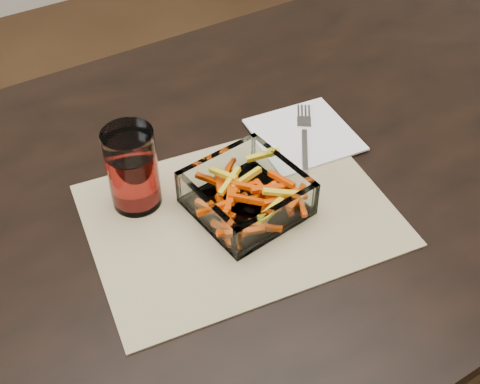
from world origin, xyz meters
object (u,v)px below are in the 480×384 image
Objects in this scene: glass_bowl at (246,196)px; tumbler at (133,171)px; dining_table at (290,189)px; fork at (304,134)px.

tumbler is (-0.14, 0.10, 0.04)m from glass_bowl.
dining_table is 9.44× the size of glass_bowl.
dining_table is 0.11m from fork.
dining_table is at bearing -6.19° from tumbler.
tumbler reaches higher than glass_bowl.
fork is (0.18, 0.09, -0.02)m from glass_bowl.
glass_bowl reaches higher than dining_table.
tumbler reaches higher than fork.
glass_bowl is (-0.14, -0.07, 0.12)m from dining_table.
tumbler is at bearing -146.29° from fork.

